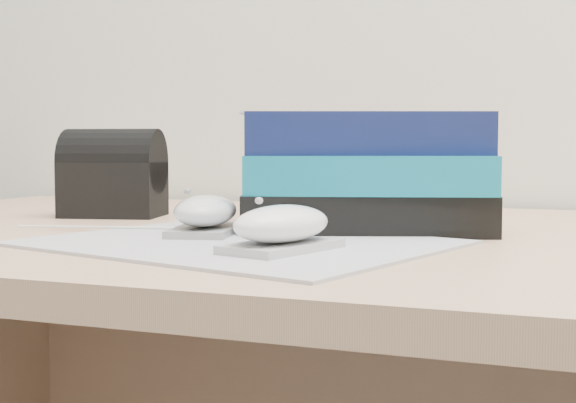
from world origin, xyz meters
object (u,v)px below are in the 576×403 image
at_px(mouse_front, 282,228).
at_px(mouse_rear, 206,214).
at_px(book_stack, 364,173).
at_px(pouch, 113,174).

bearing_deg(mouse_front, mouse_rear, 141.47).
relative_size(mouse_rear, book_stack, 0.39).
distance_m(mouse_rear, mouse_front, 0.16).
distance_m(mouse_rear, pouch, 0.29).
height_order(mouse_rear, pouch, pouch).
distance_m(mouse_front, book_stack, 0.24).
bearing_deg(book_stack, pouch, 174.24).
bearing_deg(mouse_rear, book_stack, 45.39).
xyz_separation_m(mouse_front, book_stack, (0.01, 0.24, 0.04)).
bearing_deg(pouch, book_stack, -5.76).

